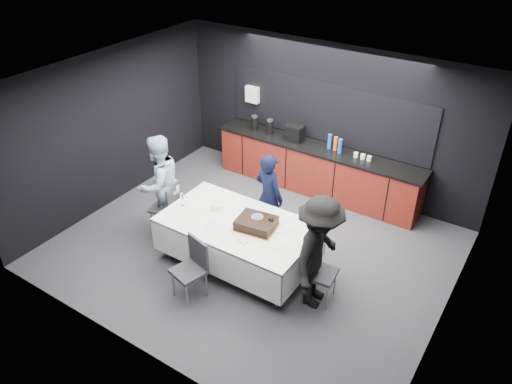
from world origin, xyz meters
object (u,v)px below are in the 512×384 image
chair_left (168,204)px  party_table (238,230)px  person_center (269,196)px  plate_stack (217,206)px  person_left (160,184)px  person_right (319,253)px  champagne_flute (182,197)px  chair_right (316,267)px  chair_near (193,264)px  cake_assembly (256,223)px

chair_left → party_table: bearing=-2.4°
party_table → person_center: (-0.01, 0.89, 0.12)m
party_table → plate_stack: 0.53m
person_left → person_right: 3.05m
party_table → champagne_flute: bearing=-173.9°
plate_stack → chair_right: chair_right is taller
party_table → champagne_flute: champagne_flute is taller
champagne_flute → chair_right: 2.35m
champagne_flute → chair_left: champagne_flute is taller
chair_left → chair_near: 1.64m
party_table → chair_right: (1.33, -0.01, -0.11)m
party_table → champagne_flute: 1.03m
chair_near → person_left: (-1.50, 1.01, 0.32)m
plate_stack → person_right: (1.87, -0.22, 0.04)m
party_table → chair_right: bearing=-0.6°
person_center → champagne_flute: bearing=57.4°
plate_stack → cake_assembly: bearing=-6.4°
chair_right → person_center: bearing=145.9°
party_table → cake_assembly: size_ratio=3.54×
cake_assembly → champagne_flute: (-1.29, -0.15, 0.09)m
plate_stack → chair_right: bearing=-4.6°
plate_stack → champagne_flute: champagne_flute is taller
cake_assembly → person_center: (-0.31, 0.85, -0.09)m
chair_left → chair_right: size_ratio=1.00×
chair_right → party_table: bearing=179.4°
champagne_flute → chair_near: bearing=-43.6°
person_right → person_left: bearing=80.1°
cake_assembly → party_table: bearing=-171.8°
champagne_flute → chair_right: size_ratio=0.24×
plate_stack → champagne_flute: (-0.50, -0.24, 0.11)m
cake_assembly → plate_stack: 0.79m
chair_right → chair_near: 1.73m
cake_assembly → chair_near: (-0.45, -0.95, -0.32)m
cake_assembly → person_left: size_ratio=0.38×
person_right → chair_left: bearing=80.6°
champagne_flute → person_left: size_ratio=0.13×
cake_assembly → person_left: (-1.95, 0.06, 0.00)m
plate_stack → chair_near: (0.34, -1.04, -0.30)m
chair_left → person_center: size_ratio=0.61×
champagne_flute → chair_left: 0.65m
cake_assembly → person_right: size_ratio=0.38×
party_table → chair_near: size_ratio=2.51×
person_right → champagne_flute: bearing=84.0°
champagne_flute → person_left: person_left is taller
cake_assembly → chair_left: cake_assembly is taller
chair_near → person_right: 1.77m
chair_left → person_center: person_center is taller
chair_right → person_right: 0.35m
chair_near → person_left: 1.84m
plate_stack → person_center: bearing=58.1°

